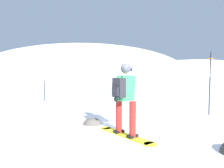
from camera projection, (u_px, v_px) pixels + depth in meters
name	position (u px, v px, depth m)	size (l,w,h in m)	color
ground_plane	(105.00, 132.00, 5.54)	(300.00, 300.00, 0.00)	white
ridge_peak_main	(83.00, 75.00, 44.24)	(40.37, 36.33, 12.18)	white
ridge_peak_far	(196.00, 74.00, 54.90)	(30.14, 27.12, 7.08)	white
snowboarder_main	(125.00, 97.00, 5.17)	(1.24, 1.51, 1.71)	yellow
piste_marker_near	(44.00, 76.00, 10.64)	(0.20, 0.20, 2.13)	black
piste_marker_far	(210.00, 79.00, 7.53)	(0.20, 0.20, 2.16)	black
rock_mid	(92.00, 124.00, 6.32)	(0.53, 0.45, 0.37)	#4C4742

